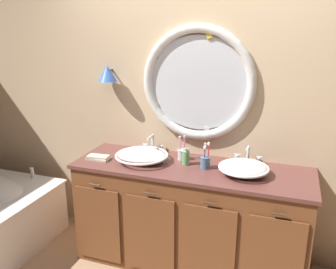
# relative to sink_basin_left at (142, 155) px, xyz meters

# --- Properties ---
(back_wall_assembly) EXTENTS (6.40, 0.26, 2.60)m
(back_wall_assembly) POSITION_rel_sink_basin_left_xyz_m (0.40, 0.37, 0.37)
(back_wall_assembly) COLOR #D6B78E
(back_wall_assembly) RESTS_ON ground_plane
(vanity_counter) EXTENTS (1.94, 0.65, 0.90)m
(vanity_counter) POSITION_rel_sink_basin_left_xyz_m (0.42, 0.03, -0.50)
(vanity_counter) COLOR brown
(vanity_counter) RESTS_ON ground_plane
(sink_basin_left) EXTENTS (0.45, 0.45, 0.10)m
(sink_basin_left) POSITION_rel_sink_basin_left_xyz_m (0.00, 0.00, 0.00)
(sink_basin_left) COLOR white
(sink_basin_left) RESTS_ON vanity_counter
(sink_basin_right) EXTENTS (0.39, 0.39, 0.11)m
(sink_basin_right) POSITION_rel_sink_basin_left_xyz_m (0.85, 0.00, 0.00)
(sink_basin_right) COLOR white
(sink_basin_right) RESTS_ON vanity_counter
(faucet_set_left) EXTENTS (0.20, 0.15, 0.17)m
(faucet_set_left) POSITION_rel_sink_basin_left_xyz_m (-0.00, 0.25, 0.01)
(faucet_set_left) COLOR silver
(faucet_set_left) RESTS_ON vanity_counter
(faucet_set_right) EXTENTS (0.23, 0.12, 0.15)m
(faucet_set_right) POSITION_rel_sink_basin_left_xyz_m (0.85, 0.25, 0.01)
(faucet_set_right) COLOR silver
(faucet_set_right) RESTS_ON vanity_counter
(toothbrush_holder_left) EXTENTS (0.08, 0.08, 0.22)m
(toothbrush_holder_left) POSITION_rel_sink_basin_left_xyz_m (0.31, 0.15, 0.00)
(toothbrush_holder_left) COLOR silver
(toothbrush_holder_left) RESTS_ON vanity_counter
(toothbrush_holder_right) EXTENTS (0.08, 0.08, 0.22)m
(toothbrush_holder_right) POSITION_rel_sink_basin_left_xyz_m (0.54, 0.03, 0.01)
(toothbrush_holder_right) COLOR slate
(toothbrush_holder_right) RESTS_ON vanity_counter
(soap_dispenser) EXTENTS (0.06, 0.07, 0.15)m
(soap_dispenser) POSITION_rel_sink_basin_left_xyz_m (0.37, 0.05, 0.01)
(soap_dispenser) COLOR #6BAD66
(soap_dispenser) RESTS_ON vanity_counter
(folded_hand_towel) EXTENTS (0.20, 0.10, 0.03)m
(folded_hand_towel) POSITION_rel_sink_basin_left_xyz_m (-0.37, -0.08, -0.04)
(folded_hand_towel) COLOR beige
(folded_hand_towel) RESTS_ON vanity_counter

